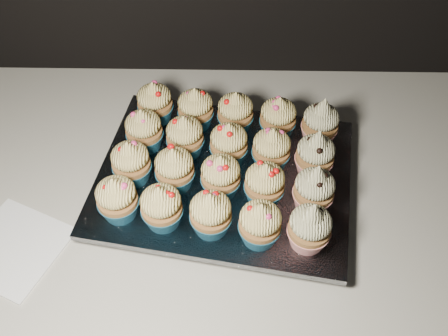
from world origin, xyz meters
TOP-DOWN VIEW (x-y plane):
  - cabinet at (0.00, 1.70)m, footprint 2.40×0.60m
  - worktop at (0.00, 1.70)m, footprint 2.44×0.64m
  - napkin at (-0.47, 1.56)m, footprint 0.19×0.19m
  - baking_tray at (-0.15, 1.69)m, footprint 0.42×0.35m
  - foil_lining at (-0.15, 1.69)m, footprint 0.46×0.38m
  - cupcake_0 at (-0.31, 1.61)m, footprint 0.06×0.06m
  - cupcake_1 at (-0.24, 1.59)m, footprint 0.06×0.06m
  - cupcake_2 at (-0.17, 1.58)m, footprint 0.06×0.06m
  - cupcake_3 at (-0.10, 1.57)m, footprint 0.06×0.06m
  - cupcake_4 at (-0.03, 1.56)m, footprint 0.06×0.06m
  - cupcake_5 at (-0.30, 1.68)m, footprint 0.06×0.06m
  - cupcake_6 at (-0.23, 1.67)m, footprint 0.06×0.06m
  - cupcake_7 at (-0.16, 1.65)m, footprint 0.06×0.06m
  - cupcake_8 at (-0.09, 1.64)m, footprint 0.06×0.06m
  - cupcake_9 at (-0.02, 1.63)m, footprint 0.06×0.06m
  - cupcake_10 at (-0.29, 1.75)m, footprint 0.06×0.06m
  - cupcake_11 at (-0.22, 1.74)m, footprint 0.06×0.06m
  - cupcake_12 at (-0.15, 1.72)m, footprint 0.06×0.06m
  - cupcake_13 at (-0.08, 1.71)m, footprint 0.06×0.06m
  - cupcake_14 at (-0.01, 1.70)m, footprint 0.06×0.06m
  - cupcake_15 at (-0.28, 1.82)m, footprint 0.06×0.06m
  - cupcake_16 at (-0.20, 1.80)m, footprint 0.06×0.06m
  - cupcake_17 at (-0.13, 1.80)m, footprint 0.06×0.06m
  - cupcake_18 at (-0.06, 1.78)m, footprint 0.06×0.06m
  - cupcake_19 at (0.01, 1.77)m, footprint 0.06×0.06m

SIDE VIEW (x-z plane):
  - cabinet at x=0.00m, z-range 0.00..0.86m
  - worktop at x=0.00m, z-range 0.86..0.90m
  - napkin at x=-0.47m, z-range 0.90..0.90m
  - baking_tray at x=-0.15m, z-range 0.90..0.92m
  - foil_lining at x=-0.15m, z-range 0.92..0.93m
  - cupcake_0 at x=-0.31m, z-range 0.93..1.01m
  - cupcake_1 at x=-0.24m, z-range 0.93..1.01m
  - cupcake_2 at x=-0.17m, z-range 0.93..1.01m
  - cupcake_3 at x=-0.10m, z-range 0.93..1.01m
  - cupcake_5 at x=-0.30m, z-range 0.93..1.01m
  - cupcake_6 at x=-0.23m, z-range 0.93..1.01m
  - cupcake_7 at x=-0.16m, z-range 0.93..1.01m
  - cupcake_8 at x=-0.09m, z-range 0.93..1.01m
  - cupcake_10 at x=-0.29m, z-range 0.93..1.01m
  - cupcake_11 at x=-0.22m, z-range 0.93..1.01m
  - cupcake_12 at x=-0.15m, z-range 0.93..1.01m
  - cupcake_13 at x=-0.08m, z-range 0.93..1.01m
  - cupcake_15 at x=-0.28m, z-range 0.93..1.01m
  - cupcake_16 at x=-0.20m, z-range 0.93..1.01m
  - cupcake_17 at x=-0.13m, z-range 0.93..1.01m
  - cupcake_18 at x=-0.06m, z-range 0.93..1.01m
  - cupcake_4 at x=-0.03m, z-range 0.93..1.02m
  - cupcake_9 at x=-0.02m, z-range 0.93..1.02m
  - cupcake_14 at x=-0.01m, z-range 0.93..1.02m
  - cupcake_19 at x=0.01m, z-range 0.93..1.02m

